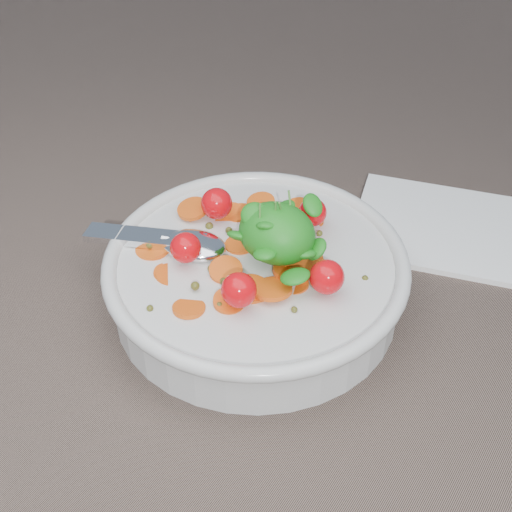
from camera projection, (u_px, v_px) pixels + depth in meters
The scene contains 3 objects.
ground at pixel (243, 319), 0.58m from camera, with size 6.00×6.00×0.00m, color #6F5B4F.
bowl at pixel (256, 276), 0.58m from camera, with size 0.26×0.24×0.10m.
napkin at pixel (435, 226), 0.67m from camera, with size 0.15×0.13×0.01m, color white.
Camera 1 is at (0.23, -0.34, 0.42)m, focal length 50.00 mm.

